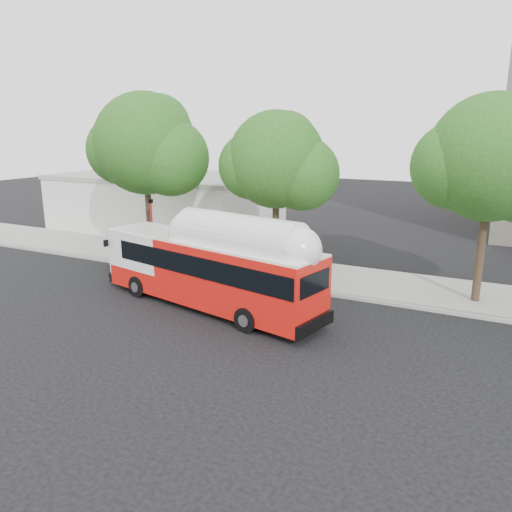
{
  "coord_description": "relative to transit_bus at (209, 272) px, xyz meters",
  "views": [
    {
      "loc": [
        9.74,
        -17.67,
        7.65
      ],
      "look_at": [
        -0.66,
        3.0,
        1.74
      ],
      "focal_mm": 35.0,
      "sensor_mm": 36.0,
      "label": 1
    }
  ],
  "objects": [
    {
      "name": "ground",
      "position": [
        1.41,
        0.01,
        -1.63
      ],
      "size": [
        120.0,
        120.0,
        0.0
      ],
      "primitive_type": "plane",
      "color": "black",
      "rests_on": "ground"
    },
    {
      "name": "low_commercial_bldg",
      "position": [
        -12.59,
        14.01,
        0.52
      ],
      "size": [
        16.2,
        10.2,
        4.25
      ],
      "color": "silver",
      "rests_on": "ground"
    },
    {
      "name": "street_tree_right",
      "position": [
        10.85,
        5.87,
        4.63
      ],
      "size": [
        6.21,
        5.4,
        9.18
      ],
      "color": "#2D2116",
      "rests_on": "ground"
    },
    {
      "name": "signal_pole",
      "position": [
        -6.57,
        4.47,
        0.34
      ],
      "size": [
        0.11,
        0.36,
        3.84
      ],
      "color": "red",
      "rests_on": "ground"
    },
    {
      "name": "street_tree_left",
      "position": [
        -7.11,
        5.57,
        4.97
      ],
      "size": [
        6.67,
        5.8,
        9.74
      ],
      "color": "#2D2116",
      "rests_on": "ground"
    },
    {
      "name": "street_tree_mid",
      "position": [
        0.82,
        6.07,
        4.28
      ],
      "size": [
        5.75,
        5.0,
        8.62
      ],
      "color": "#2D2116",
      "rests_on": "ground"
    },
    {
      "name": "red_curb_segment",
      "position": [
        -1.59,
        3.91,
        -1.55
      ],
      "size": [
        10.0,
        0.32,
        0.16
      ],
      "primitive_type": "cube",
      "color": "maroon",
      "rests_on": "ground"
    },
    {
      "name": "curb_strip",
      "position": [
        1.41,
        3.91,
        -1.55
      ],
      "size": [
        60.0,
        0.3,
        0.15
      ],
      "primitive_type": "cube",
      "color": "gray",
      "rests_on": "ground"
    },
    {
      "name": "sidewalk",
      "position": [
        1.41,
        6.51,
        -1.55
      ],
      "size": [
        60.0,
        5.0,
        0.15
      ],
      "primitive_type": "cube",
      "color": "gray",
      "rests_on": "ground"
    },
    {
      "name": "transit_bus",
      "position": [
        0.0,
        0.0,
        0.0
      ],
      "size": [
        11.96,
        4.69,
        3.49
      ],
      "rotation": [
        0.0,
        0.0,
        -0.22
      ],
      "color": "red",
      "rests_on": "ground"
    }
  ]
}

